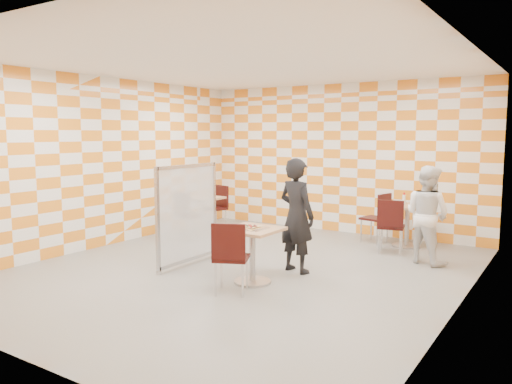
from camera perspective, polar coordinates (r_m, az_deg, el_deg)
room_shell at (r=7.67m, az=0.77°, el=2.90°), size 7.00×7.00×7.00m
main_table at (r=6.73m, az=-0.42°, el=-6.17°), size 0.70×0.70×0.75m
second_table at (r=9.25m, az=16.90°, el=-2.91°), size 0.70×0.70×0.75m
empty_table at (r=10.00m, az=-6.18°, el=-1.95°), size 0.70×0.70×0.75m
chair_main_front at (r=6.23m, az=-2.99°, el=-6.92°), size 0.56×0.57×0.92m
chair_second_front at (r=8.59m, az=15.14°, el=-3.34°), size 0.50×0.51×0.92m
chair_second_side at (r=9.39m, az=13.89°, el=-2.46°), size 0.51×0.50×0.92m
chair_empty_near at (r=9.47m, az=-7.96°, el=-2.25°), size 0.47×0.48×0.92m
chair_empty_far at (r=10.47m, az=-4.39°, el=-1.34°), size 0.52×0.53×0.92m
partition at (r=7.67m, az=-7.82°, el=-2.50°), size 0.08×1.38×1.55m
man_dark at (r=7.23m, az=4.66°, el=-2.69°), size 0.69×0.53×1.66m
man_white at (r=8.16m, az=18.96°, el=-2.46°), size 0.90×0.81×1.52m
pizza_on_foil at (r=6.67m, az=-0.49°, el=-4.03°), size 0.40×0.40×0.04m
sport_bottle at (r=9.38m, az=16.55°, el=-0.74°), size 0.06×0.06×0.20m
soda_bottle at (r=9.21m, az=17.63°, el=-0.82°), size 0.07×0.07×0.23m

